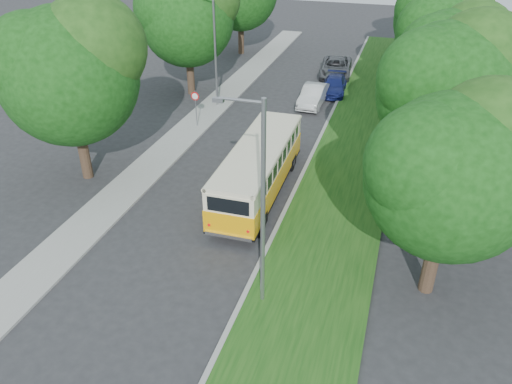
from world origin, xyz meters
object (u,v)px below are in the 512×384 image
(car_white, at_px, (313,96))
(lamppost_far, at_px, (214,49))
(car_grey, at_px, (336,67))
(lamppost_near, at_px, (260,202))
(vintage_bus, at_px, (259,171))
(car_blue, at_px, (334,85))
(car_silver, at_px, (283,145))

(car_white, bearing_deg, lamppost_far, -159.42)
(car_grey, bearing_deg, lamppost_near, -91.75)
(vintage_bus, relative_size, car_white, 2.14)
(lamppost_far, height_order, car_blue, lamppost_far)
(vintage_bus, xyz_separation_m, car_white, (0.07, 13.38, -0.67))
(lamppost_near, relative_size, car_grey, 1.50)
(lamppost_near, height_order, car_blue, lamppost_near)
(lamppost_near, relative_size, lamppost_far, 1.07)
(car_silver, xyz_separation_m, car_white, (0.05, 8.53, 0.09))
(lamppost_far, height_order, vintage_bus, lamppost_far)
(car_grey, bearing_deg, car_white, -99.00)
(car_white, distance_m, car_blue, 3.16)
(car_white, bearing_deg, vintage_bus, -88.73)
(car_blue, bearing_deg, car_grey, 93.72)
(lamppost_far, relative_size, car_grey, 1.40)
(vintage_bus, bearing_deg, lamppost_far, 119.93)
(lamppost_far, distance_m, car_white, 7.82)
(lamppost_far, relative_size, car_silver, 2.06)
(vintage_bus, relative_size, car_grey, 1.74)
(vintage_bus, bearing_deg, car_grey, 87.73)
(car_blue, bearing_deg, car_silver, -99.34)
(car_grey, bearing_deg, vintage_bus, -96.85)
(car_silver, bearing_deg, lamppost_far, 128.45)
(lamppost_near, height_order, lamppost_far, lamppost_near)
(car_silver, bearing_deg, car_blue, 76.37)
(car_silver, relative_size, car_white, 0.84)
(lamppost_far, relative_size, vintage_bus, 0.81)
(car_silver, relative_size, car_blue, 0.85)
(lamppost_near, xyz_separation_m, lamppost_far, (-8.91, 18.50, -0.25))
(vintage_bus, bearing_deg, lamppost_near, -73.47)
(car_blue, relative_size, car_grey, 0.80)
(lamppost_far, xyz_separation_m, car_white, (6.66, 2.30, -3.40))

